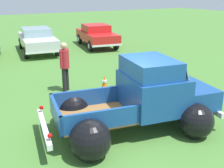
{
  "coord_description": "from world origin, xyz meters",
  "views": [
    {
      "loc": [
        -3.8,
        -5.58,
        3.58
      ],
      "look_at": [
        0.0,
        0.93,
        1.03
      ],
      "focal_mm": 44.44,
      "sensor_mm": 36.0,
      "label": 1
    }
  ],
  "objects": [
    {
      "name": "show_car_3",
      "position": [
        4.62,
        10.86,
        0.78
      ],
      "size": [
        2.6,
        4.54,
        1.43
      ],
      "rotation": [
        0.0,
        0.0,
        -1.75
      ],
      "color": "black",
      "rests_on": "ground"
    },
    {
      "name": "show_car_2",
      "position": [
        0.72,
        11.14,
        0.79
      ],
      "size": [
        2.53,
        4.91,
        1.43
      ],
      "rotation": [
        0.0,
        0.0,
        -1.71
      ],
      "color": "black",
      "rests_on": "ground"
    },
    {
      "name": "lane_cone_0",
      "position": [
        1.06,
        1.94,
        0.31
      ],
      "size": [
        0.36,
        0.36,
        0.63
      ],
      "color": "black",
      "rests_on": "ground"
    },
    {
      "name": "ground_plane",
      "position": [
        0.0,
        0.0,
        0.0
      ],
      "size": [
        80.0,
        80.0,
        0.0
      ],
      "primitive_type": "plane",
      "color": "#477A33"
    },
    {
      "name": "vintage_pickup_truck",
      "position": [
        0.38,
        -0.07,
        0.76
      ],
      "size": [
        4.88,
        3.38,
        1.96
      ],
      "rotation": [
        0.0,
        0.0,
        -0.18
      ],
      "color": "black",
      "rests_on": "ground"
    },
    {
      "name": "spectator_1",
      "position": [
        -0.35,
        3.75,
        1.05
      ],
      "size": [
        0.48,
        0.48,
        1.82
      ],
      "rotation": [
        0.0,
        0.0,
        2.2
      ],
      "color": "black",
      "rests_on": "ground"
    },
    {
      "name": "lane_cone_1",
      "position": [
        0.83,
        2.9,
        0.31
      ],
      "size": [
        0.36,
        0.36,
        0.63
      ],
      "color": "black",
      "rests_on": "ground"
    }
  ]
}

